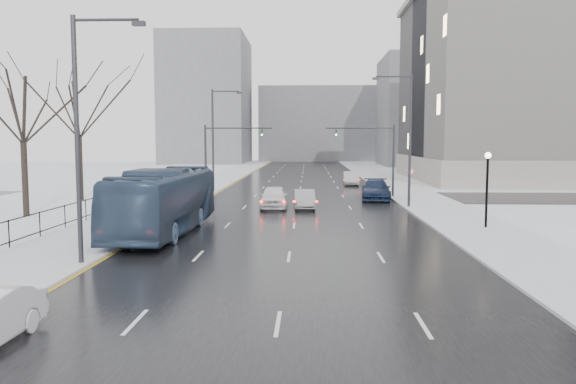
# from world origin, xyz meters

# --- Properties ---
(road) EXTENTS (16.00, 150.00, 0.04)m
(road) POSITION_xyz_m (0.00, 60.00, 0.02)
(road) COLOR black
(road) RESTS_ON ground
(cross_road) EXTENTS (130.00, 10.00, 0.04)m
(cross_road) POSITION_xyz_m (0.00, 48.00, 0.02)
(cross_road) COLOR black
(cross_road) RESTS_ON ground
(sidewalk_left) EXTENTS (5.00, 150.00, 0.16)m
(sidewalk_left) POSITION_xyz_m (-10.50, 60.00, 0.08)
(sidewalk_left) COLOR silver
(sidewalk_left) RESTS_ON ground
(sidewalk_right) EXTENTS (5.00, 150.00, 0.16)m
(sidewalk_right) POSITION_xyz_m (10.50, 60.00, 0.08)
(sidewalk_right) COLOR silver
(sidewalk_right) RESTS_ON ground
(park_strip) EXTENTS (14.00, 150.00, 0.12)m
(park_strip) POSITION_xyz_m (-20.00, 60.00, 0.06)
(park_strip) COLOR white
(park_strip) RESTS_ON ground
(tree_park_d) EXTENTS (8.75, 8.75, 12.50)m
(tree_park_d) POSITION_xyz_m (-17.80, 34.00, 0.00)
(tree_park_d) COLOR black
(tree_park_d) RESTS_ON ground
(tree_park_e) EXTENTS (9.45, 9.45, 13.50)m
(tree_park_e) POSITION_xyz_m (-18.20, 44.00, 0.00)
(tree_park_e) COLOR black
(tree_park_e) RESTS_ON ground
(iron_fence) EXTENTS (0.06, 70.00, 1.30)m
(iron_fence) POSITION_xyz_m (-13.00, 30.00, 0.91)
(iron_fence) COLOR black
(iron_fence) RESTS_ON sidewalk_left
(streetlight_r_mid) EXTENTS (2.95, 0.25, 10.00)m
(streetlight_r_mid) POSITION_xyz_m (8.17, 40.00, 5.62)
(streetlight_r_mid) COLOR #2D2D33
(streetlight_r_mid) RESTS_ON ground
(streetlight_l_near) EXTENTS (2.95, 0.25, 10.00)m
(streetlight_l_near) POSITION_xyz_m (-8.17, 20.00, 5.62)
(streetlight_l_near) COLOR #2D2D33
(streetlight_l_near) RESTS_ON ground
(streetlight_l_far) EXTENTS (2.95, 0.25, 10.00)m
(streetlight_l_far) POSITION_xyz_m (-8.17, 52.00, 5.62)
(streetlight_l_far) COLOR #2D2D33
(streetlight_l_far) RESTS_ON ground
(lamppost_r_mid) EXTENTS (0.36, 0.36, 4.28)m
(lamppost_r_mid) POSITION_xyz_m (11.00, 30.00, 2.94)
(lamppost_r_mid) COLOR black
(lamppost_r_mid) RESTS_ON sidewalk_right
(mast_signal_right) EXTENTS (6.10, 0.33, 6.50)m
(mast_signal_right) POSITION_xyz_m (7.33, 48.00, 4.11)
(mast_signal_right) COLOR #2D2D33
(mast_signal_right) RESTS_ON ground
(mast_signal_left) EXTENTS (6.10, 0.33, 6.50)m
(mast_signal_left) POSITION_xyz_m (-7.33, 48.00, 4.11)
(mast_signal_left) COLOR #2D2D33
(mast_signal_left) RESTS_ON ground
(no_uturn_sign) EXTENTS (0.60, 0.06, 2.70)m
(no_uturn_sign) POSITION_xyz_m (9.20, 44.00, 2.30)
(no_uturn_sign) COLOR #2D2D33
(no_uturn_sign) RESTS_ON sidewalk_right
(civic_building) EXTENTS (41.00, 31.00, 24.80)m
(civic_building) POSITION_xyz_m (35.00, 72.00, 11.21)
(civic_building) COLOR gray
(civic_building) RESTS_ON ground
(bldg_far_right) EXTENTS (24.00, 20.00, 22.00)m
(bldg_far_right) POSITION_xyz_m (28.00, 115.00, 11.00)
(bldg_far_right) COLOR slate
(bldg_far_right) RESTS_ON ground
(bldg_far_left) EXTENTS (18.00, 22.00, 28.00)m
(bldg_far_left) POSITION_xyz_m (-22.00, 125.00, 14.00)
(bldg_far_left) COLOR slate
(bldg_far_left) RESTS_ON ground
(bldg_far_center) EXTENTS (30.00, 18.00, 18.00)m
(bldg_far_center) POSITION_xyz_m (4.00, 140.00, 9.00)
(bldg_far_center) COLOR slate
(bldg_far_center) RESTS_ON ground
(bus) EXTENTS (3.30, 12.82, 3.55)m
(bus) POSITION_xyz_m (-7.00, 28.01, 1.82)
(bus) COLOR #314460
(bus) RESTS_ON road
(sedan_center_near) EXTENTS (2.09, 4.98, 1.68)m
(sedan_center_near) POSITION_xyz_m (-1.73, 39.59, 0.88)
(sedan_center_near) COLOR white
(sedan_center_near) RESTS_ON road
(sedan_right_near) EXTENTS (1.67, 4.37, 1.42)m
(sedan_right_near) POSITION_xyz_m (0.57, 39.39, 0.75)
(sedan_right_near) COLOR #959599
(sedan_right_near) RESTS_ON road
(sedan_right_far) EXTENTS (2.97, 6.11, 1.71)m
(sedan_right_far) POSITION_xyz_m (6.64, 45.87, 0.90)
(sedan_right_far) COLOR #15223F
(sedan_right_far) RESTS_ON road
(sedan_right_distant) EXTENTS (1.74, 4.72, 1.54)m
(sedan_right_distant) POSITION_xyz_m (5.70, 61.68, 0.81)
(sedan_right_distant) COLOR #B7B6BA
(sedan_right_distant) RESTS_ON road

